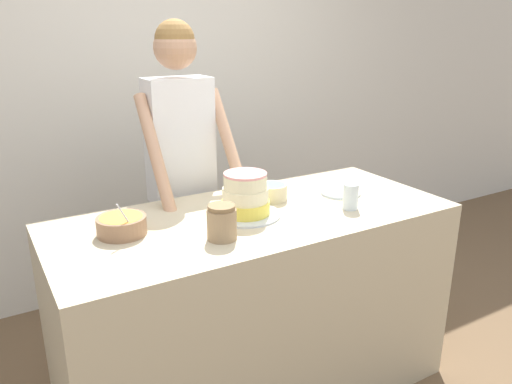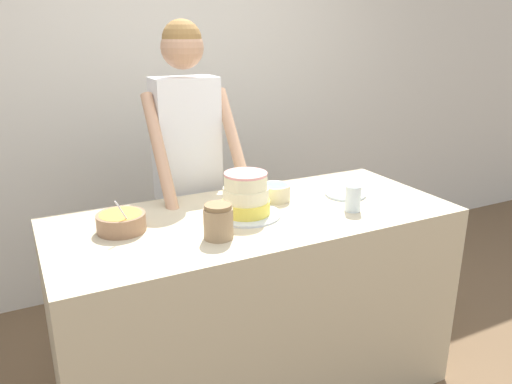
{
  "view_description": "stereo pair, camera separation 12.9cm",
  "coord_description": "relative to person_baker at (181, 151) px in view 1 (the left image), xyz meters",
  "views": [
    {
      "loc": [
        -1.06,
        -1.42,
        1.75
      ],
      "look_at": [
        -0.02,
        0.35,
        1.07
      ],
      "focal_mm": 35.0,
      "sensor_mm": 36.0,
      "label": 1
    },
    {
      "loc": [
        -0.95,
        -1.49,
        1.75
      ],
      "look_at": [
        -0.02,
        0.35,
        1.07
      ],
      "focal_mm": 35.0,
      "sensor_mm": 36.0,
      "label": 2
    }
  ],
  "objects": [
    {
      "name": "cake",
      "position": [
        0.07,
        -0.57,
        -0.09
      ],
      "size": [
        0.32,
        0.32,
        0.2
      ],
      "color": "silver",
      "rests_on": "counter"
    },
    {
      "name": "person_baker",
      "position": [
        0.0,
        0.0,
        0.0
      ],
      "size": [
        0.45,
        0.49,
        1.79
      ],
      "color": "#2D2D38",
      "rests_on": "ground_plane"
    },
    {
      "name": "drinking_glass",
      "position": [
        0.53,
        -0.74,
        -0.12
      ],
      "size": [
        0.07,
        0.07,
        0.12
      ],
      "color": "silver",
      "rests_on": "counter"
    },
    {
      "name": "wall_back",
      "position": [
        0.11,
        0.8,
        0.17
      ],
      "size": [
        10.0,
        0.05,
        2.6
      ],
      "color": "silver",
      "rests_on": "ground_plane"
    },
    {
      "name": "ceramic_plate",
      "position": [
        0.63,
        -0.55,
        -0.18
      ],
      "size": [
        0.2,
        0.2,
        0.01
      ],
      "color": "silver",
      "rests_on": "counter"
    },
    {
      "name": "frosting_bowl_blue",
      "position": [
        0.28,
        -0.45,
        -0.14
      ],
      "size": [
        0.15,
        0.15,
        0.08
      ],
      "color": "beige",
      "rests_on": "counter"
    },
    {
      "name": "stoneware_jar",
      "position": [
        -0.14,
        -0.75,
        -0.11
      ],
      "size": [
        0.12,
        0.12,
        0.14
      ],
      "color": "#9E7F5B",
      "rests_on": "counter"
    },
    {
      "name": "counter",
      "position": [
        0.11,
        -0.58,
        -0.66
      ],
      "size": [
        1.82,
        0.79,
        0.95
      ],
      "color": "#C6B793",
      "rests_on": "ground_plane"
    },
    {
      "name": "frosting_bowl_orange",
      "position": [
        -0.47,
        -0.5,
        -0.14
      ],
      "size": [
        0.2,
        0.2,
        0.16
      ],
      "color": "#936B4C",
      "rests_on": "counter"
    }
  ]
}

